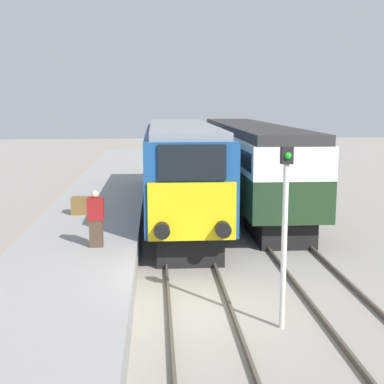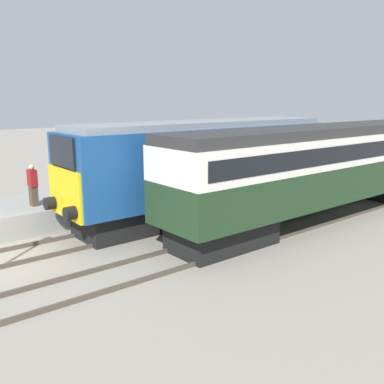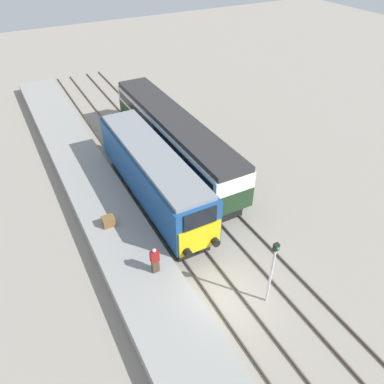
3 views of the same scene
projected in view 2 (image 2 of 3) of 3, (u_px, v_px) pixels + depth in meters
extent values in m
cube|color=gray|center=(144.00, 195.00, 20.12)|extent=(3.50, 50.00, 0.91)
cube|color=#4C4238|center=(115.00, 227.00, 16.40)|extent=(0.07, 60.00, 0.14)
cube|color=#4C4238|center=(135.00, 236.00, 15.31)|extent=(0.07, 60.00, 0.14)
cube|color=#4C4238|center=(167.00, 251.00, 13.81)|extent=(0.07, 60.00, 0.14)
cube|color=#4C4238|center=(195.00, 264.00, 12.72)|extent=(0.07, 60.00, 0.14)
cube|color=black|center=(132.00, 219.00, 15.98)|extent=(2.03, 4.00, 1.00)
cube|color=black|center=(264.00, 192.00, 20.46)|extent=(2.03, 4.00, 1.00)
cube|color=navy|center=(206.00, 160.00, 17.82)|extent=(2.70, 12.29, 2.76)
cube|color=yellow|center=(65.00, 193.00, 14.14)|extent=(2.48, 0.10, 1.66)
cube|color=black|center=(62.00, 151.00, 13.84)|extent=(1.89, 0.10, 0.99)
cube|color=gray|center=(207.00, 124.00, 17.50)|extent=(2.38, 11.80, 0.24)
cylinder|color=black|center=(50.00, 203.00, 14.76)|extent=(0.44, 0.35, 0.44)
cylinder|color=black|center=(70.00, 213.00, 13.46)|extent=(0.44, 0.35, 0.44)
cube|color=black|center=(223.00, 233.00, 14.30)|extent=(1.89, 3.60, 0.95)
cube|color=#1E381E|center=(329.00, 178.00, 17.74)|extent=(2.70, 16.43, 1.41)
cube|color=silver|center=(332.00, 148.00, 17.47)|extent=(2.71, 16.43, 1.11)
cube|color=black|center=(332.00, 148.00, 17.47)|extent=(2.75, 15.77, 0.61)
cube|color=#2D2D2D|center=(333.00, 130.00, 17.31)|extent=(2.48, 16.43, 0.36)
cube|color=#473828|center=(34.00, 196.00, 16.18)|extent=(0.36, 0.24, 0.75)
cube|color=maroon|center=(32.00, 178.00, 16.03)|extent=(0.44, 0.26, 0.63)
sphere|color=beige|center=(31.00, 167.00, 15.94)|extent=(0.20, 0.20, 0.20)
cube|color=brown|center=(124.00, 180.00, 19.70)|extent=(0.70, 0.56, 0.60)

